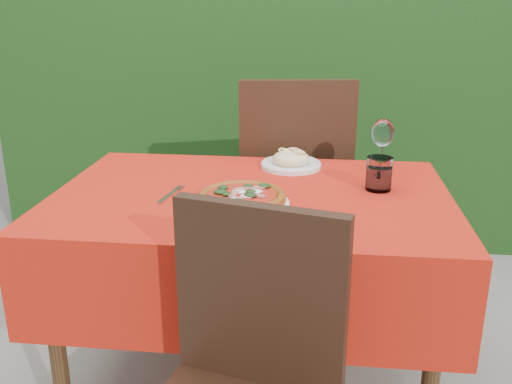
# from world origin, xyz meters

# --- Properties ---
(hedge) EXTENTS (3.20, 0.55, 1.78)m
(hedge) POSITION_xyz_m (0.00, 1.55, 0.92)
(hedge) COLOR black
(hedge) RESTS_ON ground
(dining_table) EXTENTS (1.26, 0.86, 0.75)m
(dining_table) POSITION_xyz_m (0.00, 0.00, 0.60)
(dining_table) COLOR #412C14
(dining_table) RESTS_ON ground
(chair_near) EXTENTS (0.50, 0.50, 0.91)m
(chair_near) POSITION_xyz_m (0.06, -0.65, 0.52)
(chair_near) COLOR black
(chair_near) RESTS_ON ground
(chair_far) EXTENTS (0.53, 0.53, 1.04)m
(chair_far) POSITION_xyz_m (0.10, 0.65, 0.59)
(chair_far) COLOR black
(chair_far) RESTS_ON ground
(pizza_plate) EXTENTS (0.29, 0.29, 0.05)m
(pizza_plate) POSITION_xyz_m (-0.01, -0.13, 0.77)
(pizza_plate) COLOR white
(pizza_plate) RESTS_ON dining_table
(pasta_plate) EXTENTS (0.22, 0.22, 0.06)m
(pasta_plate) POSITION_xyz_m (0.11, 0.30, 0.77)
(pasta_plate) COLOR silver
(pasta_plate) RESTS_ON dining_table
(water_glass) EXTENTS (0.08, 0.08, 0.11)m
(water_glass) POSITION_xyz_m (0.40, 0.07, 0.80)
(water_glass) COLOR silver
(water_glass) RESTS_ON dining_table
(wine_glass) EXTENTS (0.08, 0.08, 0.20)m
(wine_glass) POSITION_xyz_m (0.43, 0.27, 0.89)
(wine_glass) COLOR white
(wine_glass) RESTS_ON dining_table
(fork) EXTENTS (0.06, 0.19, 0.01)m
(fork) POSITION_xyz_m (-0.25, -0.07, 0.75)
(fork) COLOR #B9B9C0
(fork) RESTS_ON dining_table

